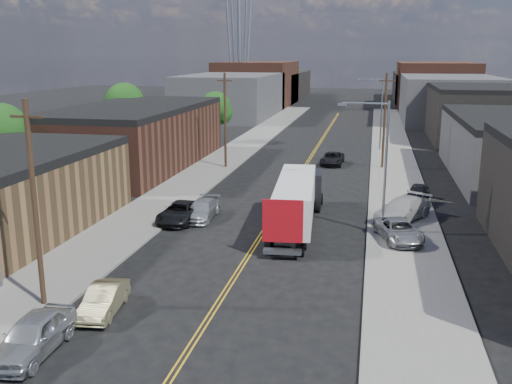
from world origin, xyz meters
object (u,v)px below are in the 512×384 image
at_px(semi_truck, 298,197).
at_px(car_left_b, 104,300).
at_px(car_left_d, 202,210).
at_px(car_right_lot_c, 418,193).
at_px(car_ahead_truck, 332,159).
at_px(car_left_c, 180,212).
at_px(car_right_lot_b, 403,209).
at_px(car_right_lot_a, 399,230).
at_px(car_left_a, 33,335).

bearing_deg(semi_truck, car_left_b, -119.10).
height_order(car_left_d, car_right_lot_c, car_right_lot_c).
distance_m(car_left_d, car_ahead_truck, 24.47).
distance_m(car_left_c, car_right_lot_b, 16.17).
bearing_deg(car_ahead_truck, car_right_lot_a, -73.73).
height_order(car_left_b, car_ahead_truck, car_ahead_truck).
distance_m(semi_truck, car_left_d, 7.36).
height_order(car_left_a, car_left_d, car_left_a).
relative_size(car_left_b, car_left_c, 0.78).
bearing_deg(car_right_lot_c, car_left_b, -111.91).
height_order(car_left_c, car_left_d, car_left_c).
bearing_deg(semi_truck, car_ahead_truck, 83.66).
bearing_deg(car_left_d, car_ahead_truck, 71.28).
distance_m(car_left_c, car_right_lot_c, 19.54).
xyz_separation_m(car_left_a, car_left_c, (-0.31, 19.12, -0.09)).
xyz_separation_m(car_left_a, car_right_lot_a, (15.10, 17.49, 0.02)).
bearing_deg(semi_truck, car_left_c, 179.63).
distance_m(car_right_lot_a, car_right_lot_c, 10.83).
bearing_deg(car_left_a, car_left_b, 73.20).
relative_size(car_left_b, car_right_lot_b, 0.72).
bearing_deg(car_ahead_truck, car_left_a, -98.83).
distance_m(car_left_b, car_right_lot_b, 23.28).
bearing_deg(car_left_b, car_right_lot_c, 49.38).
xyz_separation_m(car_left_d, car_ahead_truck, (7.92, 23.16, -0.01)).
relative_size(car_left_c, car_right_lot_b, 0.92).
distance_m(car_left_b, car_right_lot_a, 19.40).
height_order(car_left_b, car_right_lot_a, car_right_lot_a).
relative_size(car_right_lot_c, car_ahead_truck, 0.84).
relative_size(car_left_d, car_ahead_truck, 0.97).
distance_m(car_left_b, car_left_c, 15.11).
relative_size(car_left_d, car_right_lot_a, 0.98).
xyz_separation_m(car_left_c, car_right_lot_b, (15.85, 3.20, 0.25)).
bearing_deg(car_right_lot_a, car_left_d, 152.98).
relative_size(semi_truck, car_left_a, 3.00).
distance_m(car_right_lot_b, car_right_lot_c, 6.01).
xyz_separation_m(semi_truck, car_right_lot_c, (8.79, 8.39, -1.25)).
distance_m(car_right_lot_a, car_ahead_truck, 26.54).
height_order(car_left_a, car_right_lot_c, car_left_a).
distance_m(semi_truck, car_left_a, 21.44).
bearing_deg(car_left_c, car_left_b, -83.80).
relative_size(car_right_lot_a, car_ahead_truck, 0.99).
bearing_deg(car_left_d, car_left_b, -89.59).
height_order(car_left_d, car_right_lot_a, car_right_lot_a).
distance_m(car_right_lot_a, car_right_lot_b, 4.85).
distance_m(car_left_b, car_left_d, 16.07).
height_order(semi_truck, car_right_lot_c, semi_truck).
bearing_deg(semi_truck, car_left_d, 172.24).
bearing_deg(car_right_lot_b, car_left_c, -137.62).
distance_m(car_right_lot_b, car_ahead_truck, 22.00).
relative_size(semi_truck, car_right_lot_a, 2.94).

